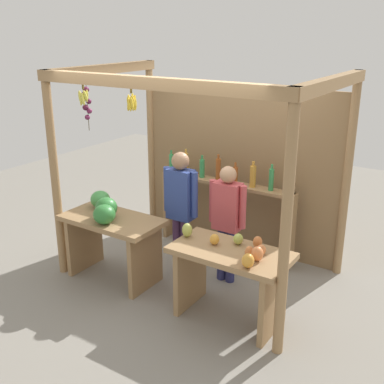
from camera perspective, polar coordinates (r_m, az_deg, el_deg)
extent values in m
plane|color=gray|center=(6.14, 0.96, -9.46)|extent=(12.00, 12.00, 0.00)
cylinder|color=#99754C|center=(5.90, -16.07, 1.69)|extent=(0.10, 0.10, 2.49)
cylinder|color=#99754C|center=(4.25, 11.11, -4.68)|extent=(0.10, 0.10, 2.49)
cylinder|color=#99754C|center=(7.20, -4.91, 5.46)|extent=(0.10, 0.10, 2.49)
cylinder|color=#99754C|center=(5.93, 18.03, 1.59)|extent=(0.10, 0.10, 2.49)
cube|color=#99754C|center=(4.66, -5.15, 12.84)|extent=(3.02, 0.12, 0.12)
cube|color=#99754C|center=(6.31, -10.57, 14.23)|extent=(0.12, 1.97, 0.12)
cube|color=#99754C|center=(4.81, 16.38, 12.37)|extent=(0.12, 1.97, 0.12)
cube|color=olive|center=(6.48, 5.51, 2.76)|extent=(2.92, 0.04, 2.24)
cylinder|color=brown|center=(5.45, -12.90, 12.19)|extent=(0.02, 0.02, 0.06)
ellipsoid|color=#D1CC4C|center=(5.44, -12.62, 11.12)|extent=(0.04, 0.08, 0.15)
ellipsoid|color=#D1CC4C|center=(5.47, -12.47, 11.17)|extent=(0.06, 0.05, 0.15)
ellipsoid|color=#D1CC4C|center=(5.49, -12.72, 10.96)|extent=(0.07, 0.05, 0.15)
ellipsoid|color=#D1CC4C|center=(5.49, -13.00, 10.75)|extent=(0.04, 0.08, 0.14)
ellipsoid|color=#D1CC4C|center=(5.45, -13.23, 11.02)|extent=(0.07, 0.06, 0.15)
ellipsoid|color=#D1CC4C|center=(5.43, -12.93, 10.79)|extent=(0.06, 0.05, 0.15)
cylinder|color=brown|center=(5.03, -7.29, 11.96)|extent=(0.02, 0.02, 0.06)
ellipsoid|color=gold|center=(5.02, -7.00, 10.68)|extent=(0.04, 0.09, 0.15)
ellipsoid|color=gold|center=(5.05, -6.83, 10.43)|extent=(0.05, 0.05, 0.15)
ellipsoid|color=gold|center=(5.07, -7.00, 10.68)|extent=(0.08, 0.04, 0.15)
ellipsoid|color=gold|center=(5.08, -7.23, 10.83)|extent=(0.06, 0.05, 0.15)
ellipsoid|color=gold|center=(5.07, -7.53, 10.41)|extent=(0.04, 0.07, 0.15)
ellipsoid|color=gold|center=(5.04, -7.52, 10.65)|extent=(0.07, 0.06, 0.16)
ellipsoid|color=gold|center=(5.01, -7.52, 10.36)|extent=(0.07, 0.04, 0.15)
ellipsoid|color=gold|center=(5.00, -7.19, 10.41)|extent=(0.05, 0.05, 0.15)
cylinder|color=#4C422D|center=(5.65, -12.38, 9.94)|extent=(0.01, 0.01, 0.55)
sphere|color=#47142D|center=(5.59, -12.56, 11.86)|extent=(0.07, 0.07, 0.07)
sphere|color=#47142D|center=(5.62, -12.78, 11.23)|extent=(0.07, 0.07, 0.07)
sphere|color=#511938|center=(5.66, -12.24, 10.54)|extent=(0.06, 0.06, 0.06)
sphere|color=#47142D|center=(5.65, -12.61, 9.83)|extent=(0.07, 0.07, 0.07)
sphere|color=#601E42|center=(5.64, -12.17, 9.45)|extent=(0.06, 0.06, 0.06)
sphere|color=#601E42|center=(5.65, -12.40, 8.71)|extent=(0.06, 0.06, 0.06)
cube|color=#99754C|center=(5.76, -9.55, -3.31)|extent=(1.23, 0.64, 0.06)
cube|color=#99754C|center=(6.23, -12.71, -5.73)|extent=(0.06, 0.58, 0.74)
cube|color=#99754C|center=(5.63, -5.58, -8.14)|extent=(0.06, 0.58, 0.74)
ellipsoid|color=#429347|center=(6.05, -10.91, -0.86)|extent=(0.31, 0.31, 0.22)
ellipsoid|color=#2D7533|center=(5.54, -10.44, -2.65)|extent=(0.32, 0.32, 0.23)
ellipsoid|color=#2D7533|center=(5.71, -10.22, -1.86)|extent=(0.31, 0.31, 0.25)
cylinder|color=white|center=(5.60, -10.71, -3.21)|extent=(0.07, 0.07, 0.09)
cube|color=#99754C|center=(4.89, 4.65, -7.26)|extent=(1.23, 0.64, 0.06)
cube|color=#99754C|center=(5.30, -0.20, -9.87)|extent=(0.06, 0.58, 0.74)
cube|color=#99754C|center=(4.90, 9.68, -12.76)|extent=(0.06, 0.58, 0.74)
ellipsoid|color=#A8B24C|center=(5.13, -0.59, -4.57)|extent=(0.12, 0.12, 0.16)
ellipsoid|color=#E07F47|center=(4.67, 7.80, -7.31)|extent=(0.16, 0.16, 0.15)
ellipsoid|color=#E07F47|center=(4.80, 8.27, -6.83)|extent=(0.11, 0.11, 0.10)
ellipsoid|color=gold|center=(4.97, 2.71, -5.67)|extent=(0.12, 0.12, 0.12)
ellipsoid|color=#CC7038|center=(4.94, 7.85, -5.93)|extent=(0.13, 0.13, 0.12)
ellipsoid|color=#CC7038|center=(4.72, 6.88, -7.15)|extent=(0.12, 0.12, 0.12)
ellipsoid|color=gold|center=(4.53, 6.70, -8.16)|extent=(0.13, 0.13, 0.14)
ellipsoid|color=#A8B24C|center=(4.99, 5.54, -5.61)|extent=(0.13, 0.13, 0.12)
cube|color=#99754C|center=(6.97, -2.85, -1.39)|extent=(0.05, 0.20, 1.00)
cube|color=#99754C|center=(6.13, 11.75, -4.75)|extent=(0.05, 0.20, 1.00)
cube|color=#99754C|center=(6.33, 4.06, 1.05)|extent=(1.90, 0.22, 0.04)
cylinder|color=#338C4C|center=(6.74, -2.48, 3.49)|extent=(0.06, 0.06, 0.25)
cylinder|color=#338C4C|center=(6.70, -2.50, 4.77)|extent=(0.03, 0.03, 0.06)
cylinder|color=gold|center=(6.60, -0.74, 3.38)|extent=(0.07, 0.07, 0.30)
cylinder|color=gold|center=(6.55, -0.74, 4.89)|extent=(0.03, 0.03, 0.06)
cylinder|color=#338C4C|center=(6.47, 1.21, 2.82)|extent=(0.07, 0.07, 0.25)
cylinder|color=#338C4C|center=(6.43, 1.22, 4.14)|extent=(0.03, 0.03, 0.06)
cylinder|color=#994C1E|center=(6.34, 3.14, 2.68)|extent=(0.07, 0.07, 0.30)
cylinder|color=#994C1E|center=(6.29, 3.17, 4.24)|extent=(0.03, 0.03, 0.06)
cylinder|color=#994C1E|center=(6.23, 5.18, 1.99)|extent=(0.06, 0.06, 0.23)
cylinder|color=#994C1E|center=(6.19, 5.22, 3.25)|extent=(0.03, 0.03, 0.06)
cylinder|color=gold|center=(6.11, 7.28, 1.84)|extent=(0.08, 0.08, 0.28)
cylinder|color=gold|center=(6.07, 7.34, 3.36)|extent=(0.04, 0.04, 0.06)
cylinder|color=#338C4C|center=(6.01, 9.45, 1.45)|extent=(0.06, 0.06, 0.28)
cylinder|color=#338C4C|center=(5.97, 9.54, 3.00)|extent=(0.03, 0.03, 0.06)
cylinder|color=gold|center=(5.92, 11.70, 0.94)|extent=(0.08, 0.08, 0.26)
cylinder|color=gold|center=(5.88, 11.81, 2.43)|extent=(0.04, 0.04, 0.06)
cylinder|color=#4A2E54|center=(6.00, -1.79, -6.26)|extent=(0.11, 0.11, 0.73)
cylinder|color=#4A2E54|center=(5.94, -0.84, -6.53)|extent=(0.11, 0.11, 0.73)
cube|color=#2D428C|center=(5.72, -1.37, -0.28)|extent=(0.32, 0.19, 0.62)
cylinder|color=#2D428C|center=(5.82, -3.00, 0.37)|extent=(0.08, 0.08, 0.56)
cylinder|color=#2D428C|center=(5.60, 0.32, -0.35)|extent=(0.08, 0.08, 0.56)
sphere|color=#997051|center=(5.59, -1.40, 3.73)|extent=(0.21, 0.21, 0.21)
cylinder|color=navy|center=(5.84, 3.58, -7.35)|extent=(0.11, 0.11, 0.68)
cylinder|color=navy|center=(5.79, 4.62, -7.63)|extent=(0.11, 0.11, 0.68)
cube|color=#BF474C|center=(5.56, 4.24, -1.71)|extent=(0.32, 0.19, 0.57)
cylinder|color=#BF474C|center=(5.64, 2.48, -1.05)|extent=(0.08, 0.08, 0.52)
cylinder|color=#BF474C|center=(5.47, 6.09, -1.83)|extent=(0.08, 0.08, 0.52)
sphere|color=tan|center=(5.44, 4.34, 2.08)|extent=(0.20, 0.20, 0.20)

